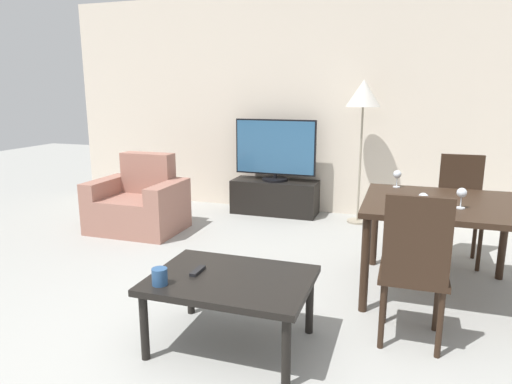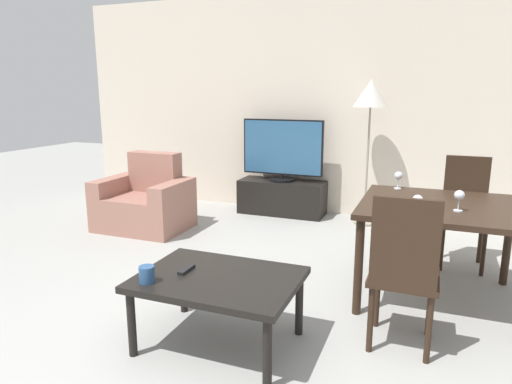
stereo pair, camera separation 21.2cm
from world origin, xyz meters
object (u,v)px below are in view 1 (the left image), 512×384
Objects in this scene: remote_primary at (198,271)px; wine_glass_right at (397,175)px; coffee_table at (231,285)px; floor_lamp at (363,98)px; dining_chair_near at (414,265)px; wine_glass_left at (462,194)px; dining_table at (443,212)px; dining_chair_far at (460,204)px; wine_glass_center at (423,199)px; armchair at (139,204)px; tv_stand at (275,197)px; tv at (275,150)px; cup_white_near at (160,277)px.

wine_glass_right is (1.10, 1.59, 0.37)m from remote_primary.
floor_lamp is at bearing 81.47° from coffee_table.
dining_chair_near reaches higher than wine_glass_left.
dining_table is 1.18× the size of dining_chair_far.
dining_chair_near is 1.29m from remote_primary.
wine_glass_center is (-0.26, -0.25, 0.00)m from wine_glass_left.
armchair is at bearing 151.48° from dining_chair_near.
tv_stand is 2.16m from wine_glass_right.
wine_glass_right is at bearing 102.36° from wine_glass_center.
wine_glass_left is (1.92, -2.04, 0.02)m from tv.
coffee_table is at bearing -125.41° from dining_chair_far.
floor_lamp is at bearing 136.29° from dining_chair_far.
wine_glass_center reaches higher than tv_stand.
wine_glass_left is (0.29, 0.66, 0.30)m from dining_chair_near.
dining_chair_near is 2.84m from floor_lamp.
floor_lamp is at bearing 24.90° from armchair.
dining_chair_far is 0.58× the size of floor_lamp.
cup_white_near is (-0.13, -0.23, 0.04)m from remote_primary.
cup_white_near is (-1.58, -1.40, -0.15)m from dining_table.
dining_table reaches higher than tv_stand.
wine_glass_right is (-0.15, 1.26, 0.30)m from dining_chair_near.
wine_glass_left is 1.00× the size of wine_glass_right.
tv is 1.07× the size of coffee_table.
floor_lamp is at bearing 114.18° from wine_glass_left.
remote_primary is 1.53m from wine_glass_center.
tv_stand is 1.05× the size of tv.
tv is 6.97× the size of wine_glass_center.
cup_white_near is at bearing -118.94° from remote_primary.
dining_table is 0.49m from wine_glass_center.
cup_white_near is (1.50, -2.13, 0.21)m from armchair.
dining_table reaches higher than cup_white_near.
wine_glass_right is at bearing 129.71° from dining_table.
armchair is at bearing 164.16° from wine_glass_left.
dining_chair_near is 1.30m from wine_glass_right.
tv_stand is 2.30m from dining_chair_far.
dining_chair_far reaches higher than wine_glass_left.
cup_white_near is (-0.79, -3.19, -0.95)m from floor_lamp.
dining_chair_far is 1.35m from wine_glass_center.
remote_primary is 1.87m from wine_glass_left.
dining_table is at bearing 117.63° from wine_glass_left.
dining_chair_far is (2.03, -1.03, 0.32)m from tv_stand.
cup_white_near reaches higher than tv_stand.
dining_chair_near is 9.80× the size of cup_white_near.
tv is 3.08m from remote_primary.
dining_chair_far is at bearing 76.61° from dining_table.
dining_table is at bearing -103.39° from dining_chair_far.
tv_stand is at bearing 126.03° from wine_glass_center.
wine_glass_left is 0.74m from wine_glass_right.
dining_chair_far is 6.60× the size of wine_glass_left.
wine_glass_right is at bearing 55.41° from remote_primary.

